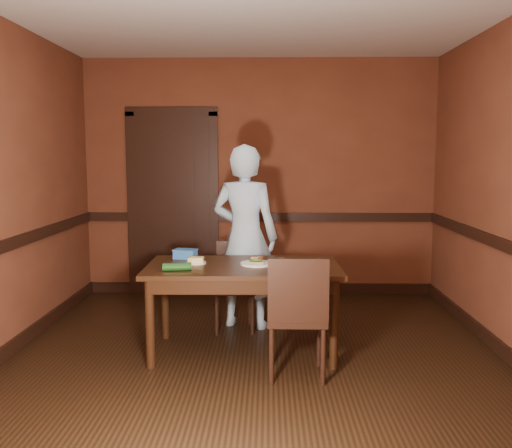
{
  "coord_description": "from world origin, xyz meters",
  "views": [
    {
      "loc": [
        0.1,
        -4.31,
        1.62
      ],
      "look_at": [
        0.0,
        0.35,
        1.05
      ],
      "focal_mm": 40.0,
      "sensor_mm": 36.0,
      "label": 1
    }
  ],
  "objects_px": {
    "chair_far": "(234,287)",
    "sauce_jar": "(281,263)",
    "food_tub": "(185,254)",
    "cheese_saucer": "(196,261)",
    "chair_near": "(296,315)",
    "person": "(245,237)",
    "dining_table": "(243,309)",
    "sandwich_plate": "(256,263)"
  },
  "relations": [
    {
      "from": "sauce_jar",
      "to": "person",
      "type": "bearing_deg",
      "value": 110.75
    },
    {
      "from": "chair_far",
      "to": "sauce_jar",
      "type": "height_order",
      "value": "chair_far"
    },
    {
      "from": "dining_table",
      "to": "sauce_jar",
      "type": "relative_size",
      "value": 19.88
    },
    {
      "from": "chair_far",
      "to": "sauce_jar",
      "type": "xyz_separation_m",
      "value": [
        0.42,
        -0.71,
        0.36
      ]
    },
    {
      "from": "dining_table",
      "to": "food_tub",
      "type": "height_order",
      "value": "food_tub"
    },
    {
      "from": "sauce_jar",
      "to": "cheese_saucer",
      "type": "distance_m",
      "value": 0.72
    },
    {
      "from": "chair_near",
      "to": "food_tub",
      "type": "height_order",
      "value": "chair_near"
    },
    {
      "from": "sandwich_plate",
      "to": "sauce_jar",
      "type": "bearing_deg",
      "value": -33.19
    },
    {
      "from": "dining_table",
      "to": "cheese_saucer",
      "type": "relative_size",
      "value": 9.4
    },
    {
      "from": "chair_near",
      "to": "cheese_saucer",
      "type": "relative_size",
      "value": 5.48
    },
    {
      "from": "chair_near",
      "to": "sandwich_plate",
      "type": "bearing_deg",
      "value": -58.13
    },
    {
      "from": "person",
      "to": "cheese_saucer",
      "type": "bearing_deg",
      "value": 76.05
    },
    {
      "from": "dining_table",
      "to": "chair_far",
      "type": "height_order",
      "value": "chair_far"
    },
    {
      "from": "sauce_jar",
      "to": "cheese_saucer",
      "type": "relative_size",
      "value": 0.47
    },
    {
      "from": "chair_near",
      "to": "dining_table",
      "type": "bearing_deg",
      "value": -49.5
    },
    {
      "from": "dining_table",
      "to": "sandwich_plate",
      "type": "xyz_separation_m",
      "value": [
        0.11,
        0.01,
        0.38
      ]
    },
    {
      "from": "food_tub",
      "to": "chair_near",
      "type": "bearing_deg",
      "value": -25.87
    },
    {
      "from": "dining_table",
      "to": "chair_near",
      "type": "height_order",
      "value": "chair_near"
    },
    {
      "from": "chair_near",
      "to": "food_tub",
      "type": "distance_m",
      "value": 1.24
    },
    {
      "from": "cheese_saucer",
      "to": "person",
      "type": "bearing_deg",
      "value": 60.71
    },
    {
      "from": "chair_far",
      "to": "sandwich_plate",
      "type": "xyz_separation_m",
      "value": [
        0.22,
        -0.58,
        0.34
      ]
    },
    {
      "from": "sauce_jar",
      "to": "cheese_saucer",
      "type": "xyz_separation_m",
      "value": [
        -0.7,
        0.17,
        -0.02
      ]
    },
    {
      "from": "chair_far",
      "to": "food_tub",
      "type": "relative_size",
      "value": 3.75
    },
    {
      "from": "dining_table",
      "to": "chair_far",
      "type": "xyz_separation_m",
      "value": [
        -0.12,
        0.59,
        0.04
      ]
    },
    {
      "from": "chair_far",
      "to": "cheese_saucer",
      "type": "height_order",
      "value": "chair_far"
    },
    {
      "from": "chair_far",
      "to": "chair_near",
      "type": "bearing_deg",
      "value": -69.95
    },
    {
      "from": "person",
      "to": "sandwich_plate",
      "type": "xyz_separation_m",
      "value": [
        0.12,
        -0.71,
        -0.11
      ]
    },
    {
      "from": "chair_near",
      "to": "person",
      "type": "bearing_deg",
      "value": -70.22
    },
    {
      "from": "dining_table",
      "to": "person",
      "type": "height_order",
      "value": "person"
    },
    {
      "from": "cheese_saucer",
      "to": "food_tub",
      "type": "relative_size",
      "value": 0.76
    },
    {
      "from": "chair_far",
      "to": "sauce_jar",
      "type": "distance_m",
      "value": 0.9
    },
    {
      "from": "person",
      "to": "food_tub",
      "type": "distance_m",
      "value": 0.68
    },
    {
      "from": "dining_table",
      "to": "sauce_jar",
      "type": "bearing_deg",
      "value": -22.63
    },
    {
      "from": "cheese_saucer",
      "to": "food_tub",
      "type": "distance_m",
      "value": 0.25
    },
    {
      "from": "food_tub",
      "to": "cheese_saucer",
      "type": "bearing_deg",
      "value": -47.72
    },
    {
      "from": "cheese_saucer",
      "to": "dining_table",
      "type": "bearing_deg",
      "value": -7.83
    },
    {
      "from": "dining_table",
      "to": "sauce_jar",
      "type": "height_order",
      "value": "sauce_jar"
    },
    {
      "from": "dining_table",
      "to": "chair_far",
      "type": "distance_m",
      "value": 0.6
    },
    {
      "from": "chair_near",
      "to": "food_tub",
      "type": "bearing_deg",
      "value": -39.13
    },
    {
      "from": "chair_far",
      "to": "sauce_jar",
      "type": "relative_size",
      "value": 10.38
    },
    {
      "from": "dining_table",
      "to": "chair_far",
      "type": "bearing_deg",
      "value": 99.97
    },
    {
      "from": "person",
      "to": "food_tub",
      "type": "xyz_separation_m",
      "value": [
        -0.5,
        -0.45,
        -0.09
      ]
    }
  ]
}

